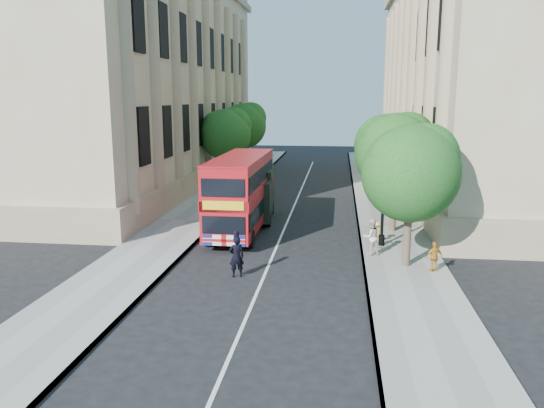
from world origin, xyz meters
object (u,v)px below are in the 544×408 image
(lamp_post, at_px, (383,196))
(police_constable, at_px, (237,257))
(box_van, at_px, (254,196))
(woman_pedestrian, at_px, (371,237))
(double_decker_bus, at_px, (241,191))

(lamp_post, xyz_separation_m, police_constable, (-6.08, -5.00, -1.68))
(lamp_post, relative_size, police_constable, 3.09)
(lamp_post, bearing_deg, box_van, 143.76)
(lamp_post, xyz_separation_m, woman_pedestrian, (-0.60, -1.63, -1.56))
(police_constable, bearing_deg, lamp_post, -160.99)
(woman_pedestrian, bearing_deg, lamp_post, -135.09)
(double_decker_bus, xyz_separation_m, woman_pedestrian, (6.62, -3.83, -1.25))
(box_van, bearing_deg, double_decker_bus, -98.64)
(double_decker_bus, distance_m, woman_pedestrian, 7.75)
(lamp_post, relative_size, double_decker_bus, 0.60)
(lamp_post, bearing_deg, double_decker_bus, 163.08)
(box_van, height_order, woman_pedestrian, box_van)
(double_decker_bus, xyz_separation_m, police_constable, (1.14, -7.20, -1.36))
(double_decker_bus, bearing_deg, box_van, 85.89)
(woman_pedestrian, bearing_deg, double_decker_bus, -54.96)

